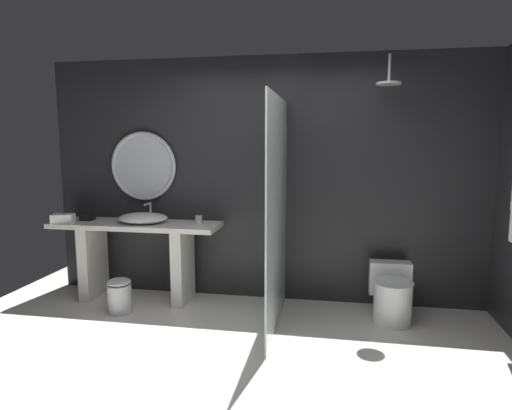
{
  "coord_description": "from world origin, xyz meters",
  "views": [
    {
      "loc": [
        0.72,
        -2.75,
        1.7
      ],
      "look_at": [
        0.06,
        0.98,
        1.16
      ],
      "focal_mm": 30.61,
      "sensor_mm": 36.0,
      "label": 1
    }
  ],
  "objects_px": {
    "vessel_sink": "(143,218)",
    "tissue_box": "(88,217)",
    "waste_bin": "(120,295)",
    "rain_shower_head": "(389,82)",
    "tumbler_cup": "(199,220)",
    "toilet": "(392,294)",
    "round_wall_mirror": "(143,166)",
    "folded_hand_towel": "(63,219)"
  },
  "relations": [
    {
      "from": "tumbler_cup",
      "to": "folded_hand_towel",
      "type": "bearing_deg",
      "value": -171.47
    },
    {
      "from": "vessel_sink",
      "to": "folded_hand_towel",
      "type": "height_order",
      "value": "vessel_sink"
    },
    {
      "from": "rain_shower_head",
      "to": "waste_bin",
      "type": "relative_size",
      "value": 0.77
    },
    {
      "from": "toilet",
      "to": "round_wall_mirror",
      "type": "bearing_deg",
      "value": 172.24
    },
    {
      "from": "toilet",
      "to": "waste_bin",
      "type": "height_order",
      "value": "toilet"
    },
    {
      "from": "rain_shower_head",
      "to": "waste_bin",
      "type": "xyz_separation_m",
      "value": [
        -2.57,
        -0.32,
        -2.08
      ]
    },
    {
      "from": "waste_bin",
      "to": "rain_shower_head",
      "type": "bearing_deg",
      "value": 7.19
    },
    {
      "from": "vessel_sink",
      "to": "rain_shower_head",
      "type": "height_order",
      "value": "rain_shower_head"
    },
    {
      "from": "vessel_sink",
      "to": "folded_hand_towel",
      "type": "relative_size",
      "value": 2.39
    },
    {
      "from": "round_wall_mirror",
      "to": "toilet",
      "type": "height_order",
      "value": "round_wall_mirror"
    },
    {
      "from": "rain_shower_head",
      "to": "toilet",
      "type": "distance_m",
      "value": 2.0
    },
    {
      "from": "tumbler_cup",
      "to": "folded_hand_towel",
      "type": "distance_m",
      "value": 1.46
    },
    {
      "from": "vessel_sink",
      "to": "waste_bin",
      "type": "height_order",
      "value": "vessel_sink"
    },
    {
      "from": "round_wall_mirror",
      "to": "tumbler_cup",
      "type": "bearing_deg",
      "value": -15.31
    },
    {
      "from": "toilet",
      "to": "tissue_box",
      "type": "bearing_deg",
      "value": 177.17
    },
    {
      "from": "vessel_sink",
      "to": "toilet",
      "type": "height_order",
      "value": "vessel_sink"
    },
    {
      "from": "tissue_box",
      "to": "toilet",
      "type": "distance_m",
      "value": 3.32
    },
    {
      "from": "tumbler_cup",
      "to": "round_wall_mirror",
      "type": "xyz_separation_m",
      "value": [
        -0.69,
        0.19,
        0.55
      ]
    },
    {
      "from": "tissue_box",
      "to": "waste_bin",
      "type": "relative_size",
      "value": 0.36
    },
    {
      "from": "tumbler_cup",
      "to": "waste_bin",
      "type": "height_order",
      "value": "tumbler_cup"
    },
    {
      "from": "toilet",
      "to": "waste_bin",
      "type": "xyz_separation_m",
      "value": [
        -2.68,
        -0.29,
        -0.08
      ]
    },
    {
      "from": "tissue_box",
      "to": "toilet",
      "type": "height_order",
      "value": "tissue_box"
    },
    {
      "from": "tissue_box",
      "to": "round_wall_mirror",
      "type": "distance_m",
      "value": 0.84
    },
    {
      "from": "tumbler_cup",
      "to": "waste_bin",
      "type": "relative_size",
      "value": 0.25
    },
    {
      "from": "tumbler_cup",
      "to": "rain_shower_head",
      "type": "relative_size",
      "value": 0.33
    },
    {
      "from": "vessel_sink",
      "to": "tissue_box",
      "type": "height_order",
      "value": "vessel_sink"
    },
    {
      "from": "vessel_sink",
      "to": "waste_bin",
      "type": "relative_size",
      "value": 1.5
    },
    {
      "from": "tumbler_cup",
      "to": "vessel_sink",
      "type": "bearing_deg",
      "value": -174.41
    },
    {
      "from": "tissue_box",
      "to": "round_wall_mirror",
      "type": "height_order",
      "value": "round_wall_mirror"
    },
    {
      "from": "vessel_sink",
      "to": "tissue_box",
      "type": "bearing_deg",
      "value": 176.2
    },
    {
      "from": "vessel_sink",
      "to": "rain_shower_head",
      "type": "xyz_separation_m",
      "value": [
        2.47,
        -0.08,
        1.35
      ]
    },
    {
      "from": "round_wall_mirror",
      "to": "rain_shower_head",
      "type": "distance_m",
      "value": 2.71
    },
    {
      "from": "rain_shower_head",
      "to": "folded_hand_towel",
      "type": "bearing_deg",
      "value": -178.61
    },
    {
      "from": "round_wall_mirror",
      "to": "rain_shower_head",
      "type": "height_order",
      "value": "rain_shower_head"
    },
    {
      "from": "toilet",
      "to": "folded_hand_towel",
      "type": "bearing_deg",
      "value": -179.3
    },
    {
      "from": "tissue_box",
      "to": "rain_shower_head",
      "type": "bearing_deg",
      "value": -2.22
    },
    {
      "from": "round_wall_mirror",
      "to": "waste_bin",
      "type": "distance_m",
      "value": 1.42
    },
    {
      "from": "folded_hand_towel",
      "to": "tissue_box",
      "type": "bearing_deg",
      "value": 51.0
    },
    {
      "from": "tumbler_cup",
      "to": "tissue_box",
      "type": "bearing_deg",
      "value": -179.38
    },
    {
      "from": "waste_bin",
      "to": "toilet",
      "type": "bearing_deg",
      "value": 6.1
    },
    {
      "from": "round_wall_mirror",
      "to": "toilet",
      "type": "distance_m",
      "value": 2.94
    },
    {
      "from": "tissue_box",
      "to": "rain_shower_head",
      "type": "distance_m",
      "value": 3.44
    }
  ]
}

